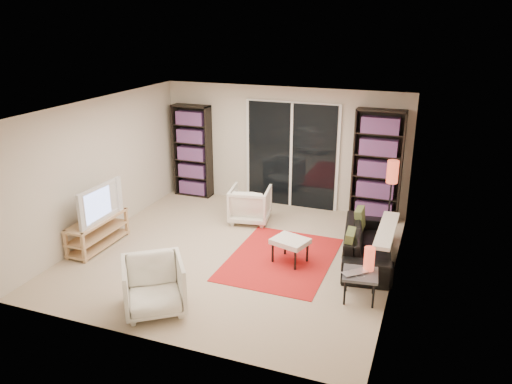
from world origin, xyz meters
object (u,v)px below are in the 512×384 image
Objects in this scene: tv_stand at (98,232)px; side_table at (360,276)px; floor_lamp at (392,180)px; bookshelf_left at (192,151)px; sofa at (368,244)px; bookshelf_right at (377,166)px; armchair_front at (154,286)px; ottoman at (290,242)px; armchair_back at (250,204)px.

tv_stand is 2.35× the size of side_table.
side_table is 0.37× the size of floor_lamp.
bookshelf_left is 4.45m from sofa.
bookshelf_right is 1.12× the size of sofa.
bookshelf_right reaches higher than tv_stand.
bookshelf_right is at bearing 26.10° from armchair_front.
bookshelf_left is at bearing 74.68° from armchair_front.
bookshelf_left is at bearing 83.87° from tv_stand.
tv_stand reaches higher than ottoman.
armchair_back is at bearing 43.98° from tv_stand.
bookshelf_right is at bearing 111.64° from floor_lamp.
bookshelf_right is at bearing -0.00° from bookshelf_left.
sofa is 1.24m from ottoman.
bookshelf_left is at bearing 143.44° from side_table.
armchair_front is (-2.25, -4.25, -0.69)m from bookshelf_right.
floor_lamp reaches higher than side_table.
armchair_front is at bearing -69.30° from bookshelf_left.
bookshelf_left is at bearing 180.00° from bookshelf_right.
armchair_back reaches higher than tv_stand.
bookshelf_left is at bearing 167.93° from floor_lamp.
bookshelf_left is 5.12m from side_table.
bookshelf_left reaches higher than armchair_back.
floor_lamp is (0.12, 2.13, 0.74)m from side_table.
side_table is at bearing -85.61° from bookshelf_right.
armchair_front is 4.30m from floor_lamp.
armchair_front is at bearing -117.88° from bookshelf_right.
tv_stand is (-4.16, -2.89, -0.79)m from bookshelf_right.
side_table is at bearing -30.60° from ottoman.
side_table is (0.08, -1.23, 0.08)m from sofa.
armchair_back is (1.68, -0.97, -0.64)m from bookshelf_left.
sofa is 2.97× the size of ottoman.
ottoman is (1.27, 1.93, -0.02)m from armchair_front.
bookshelf_left is at bearing 141.18° from ottoman.
armchair_front is 2.76m from side_table.
tv_stand is 1.56× the size of armchair_front.
bookshelf_right is 5.13m from tv_stand.
tv_stand is (-0.31, -2.89, -0.71)m from bookshelf_left.
side_table is at bearing -1.77° from tv_stand.
floor_lamp reaches higher than tv_stand.
floor_lamp is at bearing 171.97° from armchair_back.
armchair_back is 1.17× the size of ottoman.
bookshelf_right reaches higher than ottoman.
side_table is 2.25m from floor_lamp.
ottoman is (2.88, -2.32, -0.63)m from bookshelf_left.
armchair_back is (1.99, 1.92, 0.07)m from tv_stand.
bookshelf_left reaches higher than tv_stand.
side_table is (1.20, -0.71, 0.01)m from ottoman.
side_table is at bearing -36.56° from bookshelf_left.
floor_lamp is (1.33, 1.42, 0.75)m from ottoman.
bookshelf_right is 4.85m from armchair_front.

